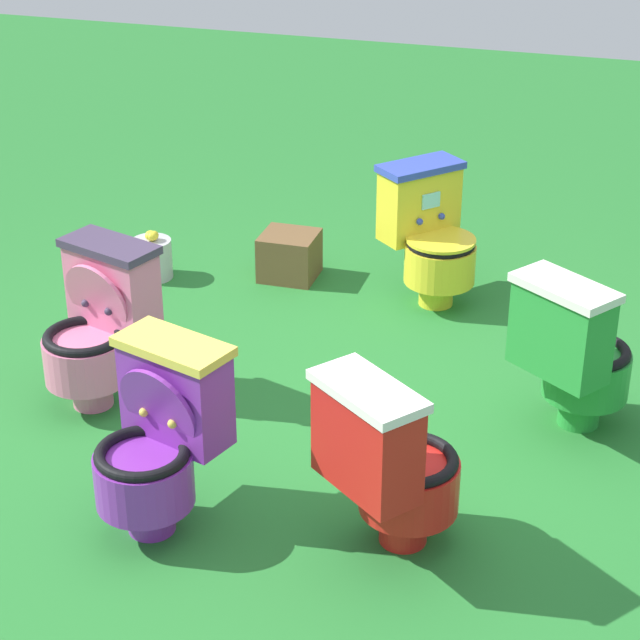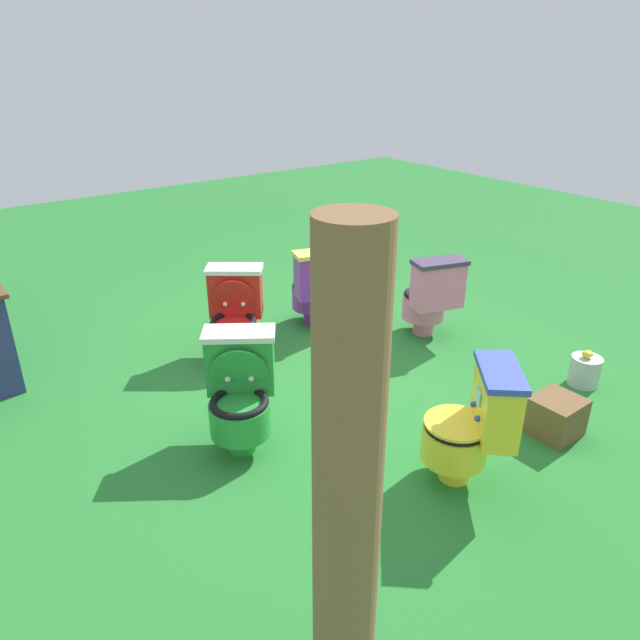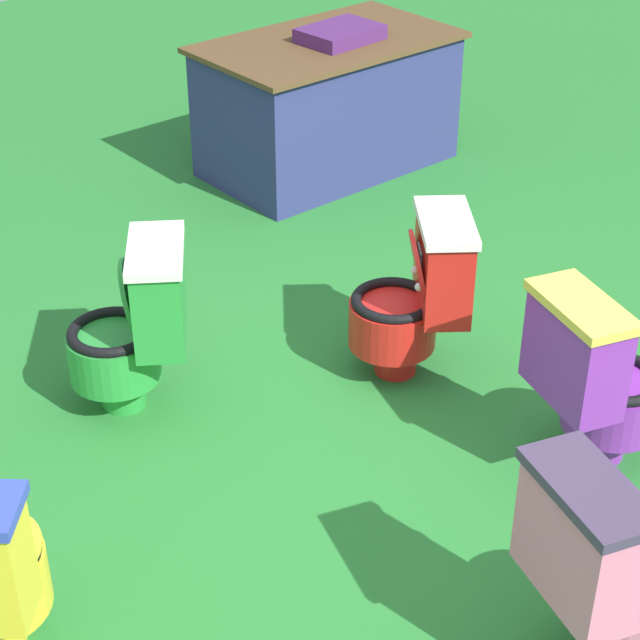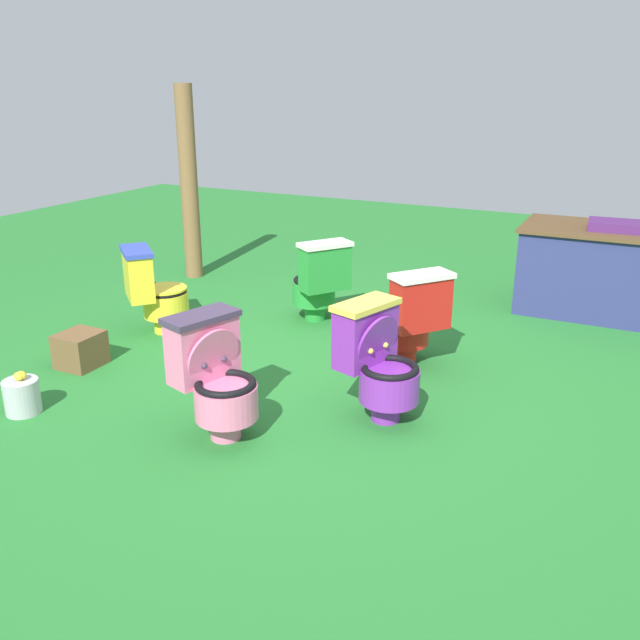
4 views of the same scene
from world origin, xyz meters
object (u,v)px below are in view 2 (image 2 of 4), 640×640
(toilet_green, at_px, (240,391))
(lemon_bucket, at_px, (585,370))
(toilet_red, at_px, (235,314))
(small_crate, at_px, (556,416))
(toilet_pink, at_px, (430,296))
(wooden_post, at_px, (345,568))
(toilet_yellow, at_px, (473,424))
(toilet_purple, at_px, (316,286))

(toilet_green, xyz_separation_m, lemon_bucket, (-0.90, -2.37, -0.26))
(toilet_red, bearing_deg, toilet_green, 99.60)
(small_crate, relative_size, lemon_bucket, 1.09)
(toilet_pink, bearing_deg, wooden_post, -123.23)
(toilet_yellow, bearing_deg, wooden_post, 157.70)
(toilet_red, bearing_deg, small_crate, 154.68)
(toilet_red, distance_m, toilet_green, 1.16)
(toilet_purple, distance_m, toilet_pink, 0.99)
(toilet_green, height_order, toilet_yellow, same)
(toilet_red, relative_size, small_crate, 2.42)
(small_crate, height_order, lemon_bucket, lemon_bucket)
(toilet_purple, height_order, toilet_pink, same)
(toilet_green, bearing_deg, lemon_bucket, -166.02)
(toilet_purple, bearing_deg, small_crate, -65.89)
(toilet_red, relative_size, toilet_pink, 1.00)
(toilet_yellow, xyz_separation_m, lemon_bucket, (0.18, -1.51, -0.25))
(toilet_yellow, bearing_deg, lemon_bucket, -41.86)
(toilet_purple, height_order, toilet_yellow, same)
(lemon_bucket, bearing_deg, wooden_post, 107.20)
(toilet_red, relative_size, toilet_green, 1.00)
(toilet_red, relative_size, lemon_bucket, 2.63)
(toilet_yellow, relative_size, small_crate, 2.42)
(toilet_red, height_order, toilet_purple, same)
(toilet_purple, bearing_deg, toilet_red, -156.25)
(toilet_pink, bearing_deg, toilet_green, -152.19)
(toilet_yellow, height_order, small_crate, toilet_yellow)
(wooden_post, distance_m, lemon_bucket, 3.32)
(toilet_pink, xyz_separation_m, wooden_post, (-2.20, 2.73, 0.60))
(toilet_yellow, distance_m, lemon_bucket, 1.54)
(toilet_yellow, xyz_separation_m, small_crate, (-0.05, -0.79, -0.24))
(toilet_red, distance_m, toilet_purple, 0.86)
(toilet_red, bearing_deg, toilet_yellow, 135.94)
(toilet_green, relative_size, small_crate, 2.42)
(lemon_bucket, bearing_deg, toilet_green, 69.20)
(toilet_pink, relative_size, small_crate, 2.42)
(wooden_post, relative_size, lemon_bucket, 7.09)
(toilet_red, xyz_separation_m, toilet_yellow, (-2.10, -0.31, -0.00))
(toilet_green, height_order, wooden_post, wooden_post)
(toilet_pink, distance_m, small_crate, 1.55)
(small_crate, bearing_deg, toilet_pink, -14.68)
(lemon_bucket, bearing_deg, toilet_yellow, 96.77)
(small_crate, bearing_deg, toilet_green, 55.63)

